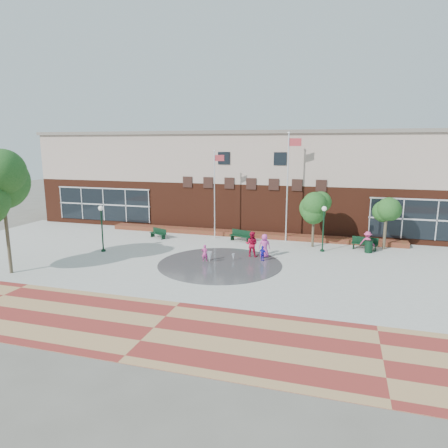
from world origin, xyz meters
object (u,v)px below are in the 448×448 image
(flagpole_left, at_px, (215,190))
(tree_big_left, at_px, (2,187))
(flagpole_right, at_px, (288,181))
(trash_can, at_px, (369,246))
(child_splash, at_px, (205,253))
(bench_left, at_px, (158,235))

(flagpole_left, height_order, tree_big_left, tree_big_left)
(flagpole_right, height_order, trash_can, flagpole_right)
(child_splash, bearing_deg, flagpole_right, -127.78)
(flagpole_right, distance_m, bench_left, 12.00)
(flagpole_left, xyz_separation_m, child_splash, (1.47, -6.97, -3.59))
(flagpole_right, bearing_deg, trash_can, -32.85)
(child_splash, bearing_deg, trash_can, -159.54)
(trash_can, distance_m, tree_big_left, 25.27)
(bench_left, xyz_separation_m, trash_can, (17.23, 0.14, 0.24))
(trash_can, bearing_deg, bench_left, -179.52)
(bench_left, xyz_separation_m, child_splash, (6.22, -5.55, 0.34))
(trash_can, height_order, tree_big_left, tree_big_left)
(flagpole_right, distance_m, child_splash, 9.98)
(bench_left, relative_size, tree_big_left, 0.23)
(flagpole_left, bearing_deg, tree_big_left, -146.10)
(flagpole_right, xyz_separation_m, tree_big_left, (-15.52, -13.50, 0.45))
(trash_can, height_order, child_splash, child_splash)
(tree_big_left, distance_m, child_splash, 13.30)
(flagpole_left, bearing_deg, bench_left, 176.96)
(bench_left, distance_m, child_splash, 8.34)
(flagpole_left, distance_m, flagpole_right, 6.16)
(bench_left, bearing_deg, flagpole_right, 35.30)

